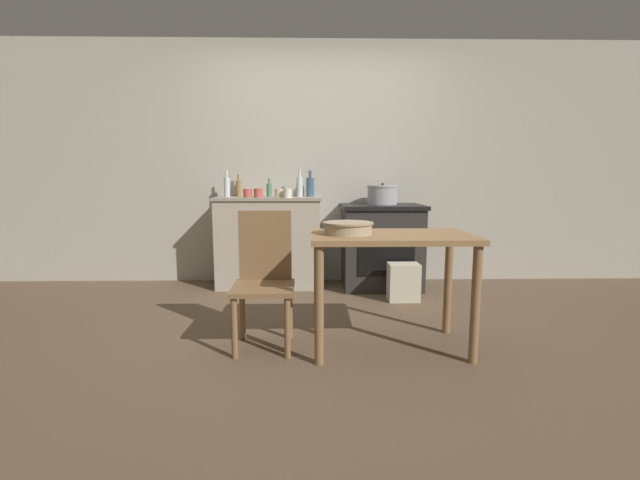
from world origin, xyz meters
name	(u,v)px	position (x,y,z in m)	size (l,w,h in m)	color
ground_plane	(321,328)	(0.00, 0.00, 0.00)	(14.00, 14.00, 0.00)	brown
wall_back	(318,164)	(0.00, 1.58, 1.27)	(8.00, 0.07, 2.55)	#B2AD9E
counter_cabinet	(269,242)	(-0.51, 1.31, 0.47)	(1.08, 0.51, 0.93)	#B2A893
stove	(381,246)	(0.65, 1.24, 0.43)	(0.82, 0.66, 0.86)	#2D2B28
work_table	(391,253)	(0.44, -0.37, 0.64)	(1.04, 0.62, 0.76)	#997047
chair	(264,276)	(-0.39, -0.29, 0.47)	(0.40, 0.40, 0.90)	olive
flour_sack	(403,282)	(0.77, 0.73, 0.17)	(0.28, 0.20, 0.35)	beige
stock_pot	(382,195)	(0.65, 1.27, 0.95)	(0.31, 0.31, 0.22)	#A8A8AD
mixing_bowl_large	(348,227)	(0.16, -0.37, 0.81)	(0.33, 0.33, 0.08)	tan
bottle_far_left	(239,188)	(-0.84, 1.48, 1.02)	(0.06, 0.06, 0.23)	olive
bottle_left	(269,190)	(-0.51, 1.41, 1.00)	(0.06, 0.06, 0.19)	#517F5B
bottle_mid_left	(300,186)	(-0.19, 1.38, 1.04)	(0.06, 0.06, 0.28)	silver
bottle_center_left	(227,187)	(-0.95, 1.38, 1.03)	(0.06, 0.06, 0.27)	silver
bottle_center	(310,186)	(-0.08, 1.43, 1.03)	(0.08, 0.08, 0.27)	#3D5675
cup_center_right	(248,193)	(-0.72, 1.25, 0.97)	(0.09, 0.09, 0.08)	#B74C42
cup_mid_right	(258,193)	(-0.61, 1.25, 0.97)	(0.09, 0.09, 0.09)	#B74C42
cup_right	(287,193)	(-0.31, 1.15, 0.97)	(0.08, 0.08, 0.09)	silver
cup_far_right	(279,193)	(-0.40, 1.22, 0.97)	(0.09, 0.09, 0.08)	beige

